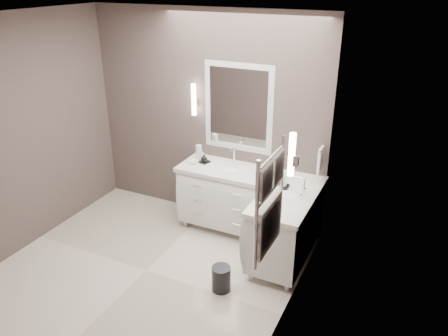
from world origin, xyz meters
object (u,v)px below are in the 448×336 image
at_px(towel_ladder, 269,208).
at_px(waste_bin, 221,278).
at_px(vanity_back, 229,194).
at_px(vanity_right, 287,222).

xyz_separation_m(towel_ladder, waste_bin, (-0.65, 0.48, -1.25)).
bearing_deg(towel_ladder, waste_bin, 143.44).
relative_size(vanity_back, vanity_right, 1.00).
bearing_deg(vanity_back, vanity_right, -20.38).
bearing_deg(waste_bin, vanity_right, 62.53).
xyz_separation_m(vanity_right, towel_ladder, (0.23, -1.30, 0.91)).
xyz_separation_m(vanity_back, towel_ladder, (1.10, -1.63, 0.91)).
bearing_deg(vanity_right, vanity_back, 159.62).
height_order(vanity_right, towel_ladder, towel_ladder).
relative_size(vanity_right, waste_bin, 4.45).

